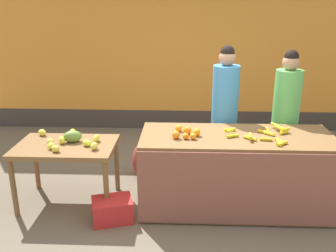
# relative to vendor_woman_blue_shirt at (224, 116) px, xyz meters

# --- Properties ---
(ground_plane) EXTENTS (24.00, 24.00, 0.00)m
(ground_plane) POSITION_rel_vendor_woman_blue_shirt_xyz_m (-0.42, -0.68, -0.93)
(ground_plane) COLOR #665B4C
(market_wall_back) EXTENTS (8.28, 0.23, 3.39)m
(market_wall_back) POSITION_rel_vendor_woman_blue_shirt_xyz_m (-0.42, 2.28, 0.74)
(market_wall_back) COLOR orange
(market_wall_back) RESTS_ON ground
(fruit_stall_counter) EXTENTS (2.20, 0.90, 0.90)m
(fruit_stall_counter) POSITION_rel_vendor_woman_blue_shirt_xyz_m (0.08, -0.70, -0.48)
(fruit_stall_counter) COLOR brown
(fruit_stall_counter) RESTS_ON ground
(side_table_wooden) EXTENTS (1.16, 0.76, 0.76)m
(side_table_wooden) POSITION_rel_vendor_woman_blue_shirt_xyz_m (-1.92, -0.68, -0.26)
(side_table_wooden) COLOR brown
(side_table_wooden) RESTS_ON ground
(banana_bunch_pile) EXTENTS (0.76, 0.65, 0.07)m
(banana_bunch_pile) POSITION_rel_vendor_woman_blue_shirt_xyz_m (0.37, -0.71, 0.00)
(banana_bunch_pile) COLOR gold
(banana_bunch_pile) RESTS_ON fruit_stall_counter
(orange_pile) EXTENTS (0.32, 0.34, 0.09)m
(orange_pile) POSITION_rel_vendor_woman_blue_shirt_xyz_m (-0.51, -0.73, 0.02)
(orange_pile) COLOR orange
(orange_pile) RESTS_ON fruit_stall_counter
(mango_papaya_pile) EXTENTS (0.88, 0.66, 0.14)m
(mango_papaya_pile) POSITION_rel_vendor_woman_blue_shirt_xyz_m (-1.88, -0.63, -0.12)
(mango_papaya_pile) COLOR yellow
(mango_papaya_pile) RESTS_ON side_table_wooden
(vendor_woman_blue_shirt) EXTENTS (0.34, 0.34, 1.84)m
(vendor_woman_blue_shirt) POSITION_rel_vendor_woman_blue_shirt_xyz_m (0.00, 0.00, 0.00)
(vendor_woman_blue_shirt) COLOR #33333D
(vendor_woman_blue_shirt) RESTS_ON ground
(vendor_woman_green_shirt) EXTENTS (0.34, 0.34, 1.79)m
(vendor_woman_green_shirt) POSITION_rel_vendor_woman_blue_shirt_xyz_m (0.78, -0.03, -0.03)
(vendor_woman_green_shirt) COLOR #33333D
(vendor_woman_green_shirt) RESTS_ON ground
(produce_crate) EXTENTS (0.51, 0.43, 0.26)m
(produce_crate) POSITION_rel_vendor_woman_blue_shirt_xyz_m (-1.32, -1.07, -0.80)
(produce_crate) COLOR red
(produce_crate) RESTS_ON ground
(produce_sack) EXTENTS (0.42, 0.45, 0.50)m
(produce_sack) POSITION_rel_vendor_woman_blue_shirt_xyz_m (-1.09, 0.02, -0.68)
(produce_sack) COLOR maroon
(produce_sack) RESTS_ON ground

